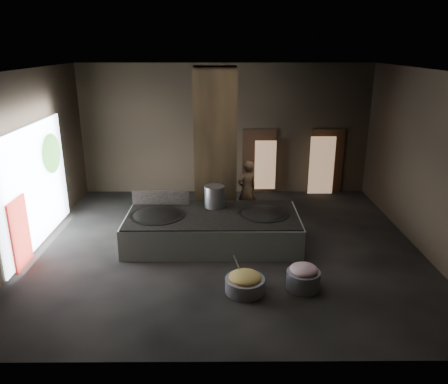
{
  "coord_description": "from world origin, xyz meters",
  "views": [
    {
      "loc": [
        -0.14,
        -10.54,
        5.07
      ],
      "look_at": [
        -0.06,
        0.73,
        1.25
      ],
      "focal_mm": 35.0,
      "sensor_mm": 36.0,
      "label": 1
    }
  ],
  "objects_px": {
    "hearth_platform": "(213,229)",
    "wok_left": "(157,218)",
    "wok_right": "(263,216)",
    "stock_pot": "(215,196)",
    "cook": "(247,189)",
    "veg_basin": "(245,285)",
    "meat_basin": "(303,280)"
  },
  "relations": [
    {
      "from": "hearth_platform",
      "to": "veg_basin",
      "type": "height_order",
      "value": "hearth_platform"
    },
    {
      "from": "wok_left",
      "to": "meat_basin",
      "type": "xyz_separation_m",
      "value": [
        3.47,
        -2.26,
        -0.55
      ]
    },
    {
      "from": "veg_basin",
      "to": "wok_left",
      "type": "bearing_deg",
      "value": 132.35
    },
    {
      "from": "wok_right",
      "to": "meat_basin",
      "type": "height_order",
      "value": "wok_right"
    },
    {
      "from": "veg_basin",
      "to": "wok_right",
      "type": "bearing_deg",
      "value": 76.32
    },
    {
      "from": "stock_pot",
      "to": "meat_basin",
      "type": "relative_size",
      "value": 0.81
    },
    {
      "from": "cook",
      "to": "veg_basin",
      "type": "xyz_separation_m",
      "value": [
        -0.28,
        -4.28,
        -0.74
      ]
    },
    {
      "from": "hearth_platform",
      "to": "meat_basin",
      "type": "xyz_separation_m",
      "value": [
        2.02,
        -2.31,
        -0.19
      ]
    },
    {
      "from": "cook",
      "to": "meat_basin",
      "type": "relative_size",
      "value": 2.45
    },
    {
      "from": "cook",
      "to": "veg_basin",
      "type": "bearing_deg",
      "value": 54.85
    },
    {
      "from": "hearth_platform",
      "to": "cook",
      "type": "relative_size",
      "value": 2.53
    },
    {
      "from": "cook",
      "to": "wok_right",
      "type": "bearing_deg",
      "value": 69.15
    },
    {
      "from": "wok_right",
      "to": "stock_pot",
      "type": "distance_m",
      "value": 1.44
    },
    {
      "from": "wok_right",
      "to": "cook",
      "type": "relative_size",
      "value": 0.74
    },
    {
      "from": "stock_pot",
      "to": "hearth_platform",
      "type": "bearing_deg",
      "value": -95.19
    },
    {
      "from": "cook",
      "to": "hearth_platform",
      "type": "bearing_deg",
      "value": 29.48
    },
    {
      "from": "stock_pot",
      "to": "meat_basin",
      "type": "bearing_deg",
      "value": -55.52
    },
    {
      "from": "wok_right",
      "to": "meat_basin",
      "type": "xyz_separation_m",
      "value": [
        0.67,
        -2.36,
        -0.55
      ]
    },
    {
      "from": "veg_basin",
      "to": "meat_basin",
      "type": "distance_m",
      "value": 1.28
    },
    {
      "from": "wok_left",
      "to": "stock_pot",
      "type": "relative_size",
      "value": 2.42
    },
    {
      "from": "stock_pot",
      "to": "meat_basin",
      "type": "height_order",
      "value": "stock_pot"
    },
    {
      "from": "stock_pot",
      "to": "veg_basin",
      "type": "bearing_deg",
      "value": -77.05
    },
    {
      "from": "hearth_platform",
      "to": "wok_left",
      "type": "height_order",
      "value": "wok_left"
    },
    {
      "from": "hearth_platform",
      "to": "wok_left",
      "type": "bearing_deg",
      "value": -177.52
    },
    {
      "from": "wok_right",
      "to": "wok_left",
      "type": "bearing_deg",
      "value": -177.95
    },
    {
      "from": "wok_right",
      "to": "hearth_platform",
      "type": "bearing_deg",
      "value": -177.88
    },
    {
      "from": "wok_left",
      "to": "wok_right",
      "type": "xyz_separation_m",
      "value": [
        2.8,
        0.1,
        0.0
      ]
    },
    {
      "from": "hearth_platform",
      "to": "wok_left",
      "type": "distance_m",
      "value": 1.49
    },
    {
      "from": "stock_pot",
      "to": "wok_right",
      "type": "bearing_deg",
      "value": -21.04
    },
    {
      "from": "cook",
      "to": "meat_basin",
      "type": "xyz_separation_m",
      "value": [
        1.0,
        -4.14,
        -0.7
      ]
    },
    {
      "from": "veg_basin",
      "to": "meat_basin",
      "type": "xyz_separation_m",
      "value": [
        1.28,
        0.14,
        0.04
      ]
    },
    {
      "from": "hearth_platform",
      "to": "wok_right",
      "type": "xyz_separation_m",
      "value": [
        1.35,
        0.05,
        0.35
      ]
    }
  ]
}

